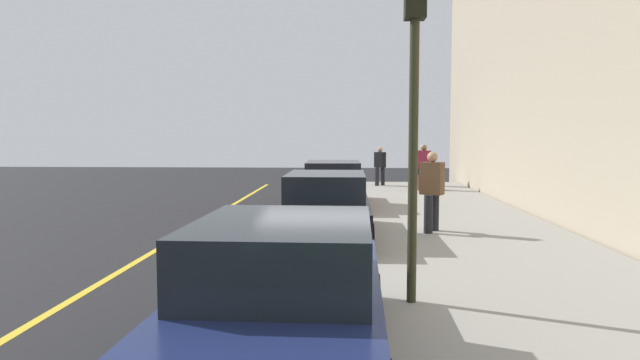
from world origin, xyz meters
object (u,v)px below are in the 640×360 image
(parked_car_black, at_px, (326,208))
(rolling_suitcase, at_px, (421,183))
(pedestrian_burgundy_coat, at_px, (424,166))
(parked_car_maroon, at_px, (333,186))
(pedestrian_tan_coat, at_px, (423,164))
(traffic_light_pole, at_px, (414,75))
(pedestrian_black_coat, at_px, (380,165))
(pedestrian_brown_coat, at_px, (432,189))
(parked_car_navy, at_px, (286,296))

(parked_car_black, bearing_deg, rolling_suitcase, -17.91)
(pedestrian_burgundy_coat, height_order, rolling_suitcase, pedestrian_burgundy_coat)
(parked_car_maroon, distance_m, pedestrian_burgundy_coat, 6.33)
(pedestrian_tan_coat, distance_m, traffic_light_pole, 17.31)
(parked_car_black, height_order, traffic_light_pole, traffic_light_pole)
(parked_car_black, relative_size, pedestrian_black_coat, 2.68)
(pedestrian_brown_coat, bearing_deg, rolling_suitcase, -5.89)
(pedestrian_burgundy_coat, height_order, traffic_light_pole, traffic_light_pole)
(pedestrian_burgundy_coat, bearing_deg, pedestrian_tan_coat, -6.28)
(pedestrian_brown_coat, distance_m, pedestrian_burgundy_coat, 10.02)
(parked_car_maroon, bearing_deg, traffic_light_pole, -172.58)
(parked_car_navy, height_order, pedestrian_burgundy_coat, pedestrian_burgundy_coat)
(parked_car_navy, xyz_separation_m, parked_car_maroon, (11.84, -0.11, 0.00))
(pedestrian_burgundy_coat, relative_size, rolling_suitcase, 1.87)
(pedestrian_brown_coat, bearing_deg, pedestrian_burgundy_coat, -6.50)
(pedestrian_brown_coat, bearing_deg, parked_car_black, 106.15)
(pedestrian_tan_coat, bearing_deg, parked_car_navy, 168.73)
(parked_car_maroon, distance_m, traffic_light_pole, 10.30)
(pedestrian_burgundy_coat, bearing_deg, parked_car_maroon, 146.82)
(pedestrian_brown_coat, xyz_separation_m, traffic_light_pole, (-5.29, 1.03, 1.95))
(pedestrian_tan_coat, distance_m, rolling_suitcase, 2.31)
(parked_car_navy, distance_m, parked_car_black, 6.51)
(parked_car_black, bearing_deg, parked_car_maroon, 0.08)
(parked_car_maroon, xyz_separation_m, pedestrian_black_coat, (7.03, -1.82, 0.27))
(parked_car_black, xyz_separation_m, parked_car_maroon, (5.33, 0.01, 0.00))
(pedestrian_burgundy_coat, distance_m, traffic_light_pole, 15.52)
(pedestrian_tan_coat, relative_size, rolling_suitcase, 1.85)
(parked_car_black, xyz_separation_m, pedestrian_brown_coat, (0.67, -2.32, 0.35))
(pedestrian_black_coat, bearing_deg, pedestrian_tan_coat, -88.12)
(pedestrian_tan_coat, bearing_deg, rolling_suitcase, 171.05)
(traffic_light_pole, bearing_deg, pedestrian_brown_coat, -10.99)
(pedestrian_black_coat, xyz_separation_m, rolling_suitcase, (-2.13, -1.50, -0.58))
(parked_car_maroon, bearing_deg, pedestrian_black_coat, -14.48)
(pedestrian_burgundy_coat, relative_size, traffic_light_pole, 0.42)
(parked_car_maroon, relative_size, pedestrian_tan_coat, 2.63)
(rolling_suitcase, bearing_deg, traffic_light_pole, 172.28)
(parked_car_black, distance_m, parked_car_maroon, 5.33)
(pedestrian_tan_coat, relative_size, traffic_light_pole, 0.41)
(traffic_light_pole, xyz_separation_m, rolling_suitcase, (14.85, -2.01, -2.60))
(pedestrian_black_coat, bearing_deg, parked_car_navy, 174.16)
(parked_car_navy, xyz_separation_m, parked_car_black, (6.51, -0.12, 0.00))
(parked_car_navy, xyz_separation_m, rolling_suitcase, (16.73, -3.43, -0.30))
(pedestrian_brown_coat, distance_m, traffic_light_pole, 5.73)
(rolling_suitcase, bearing_deg, parked_car_black, 162.09)
(parked_car_maroon, distance_m, pedestrian_tan_coat, 7.98)
(pedestrian_brown_coat, height_order, pedestrian_burgundy_coat, same)
(parked_car_navy, bearing_deg, parked_car_maroon, -0.55)
(parked_car_navy, distance_m, parked_car_maroon, 11.84)
(pedestrian_tan_coat, bearing_deg, pedestrian_burgundy_coat, 173.72)
(pedestrian_black_coat, bearing_deg, pedestrian_brown_coat, -177.50)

